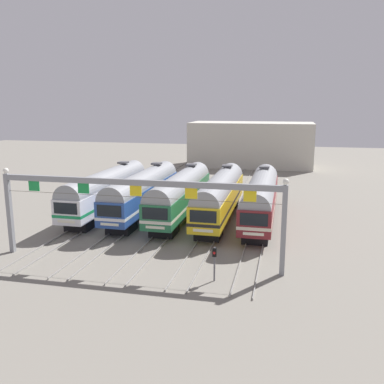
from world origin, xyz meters
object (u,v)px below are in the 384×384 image
(commuter_train_white, at_px, (107,189))
(commuter_train_maroon, at_px, (261,196))
(commuter_train_yellow, at_px, (220,194))
(commuter_train_blue, at_px, (143,191))
(catenary_gantry, at_px, (136,196))
(yard_signal_mast, at_px, (214,258))
(commuter_train_green, at_px, (181,193))

(commuter_train_white, distance_m, commuter_train_maroon, 16.84)
(commuter_train_yellow, bearing_deg, commuter_train_maroon, 0.00)
(commuter_train_blue, xyz_separation_m, commuter_train_maroon, (12.63, 0.00, 0.00))
(commuter_train_blue, height_order, catenary_gantry, catenary_gantry)
(commuter_train_blue, distance_m, yard_signal_mast, 18.84)
(commuter_train_maroon, bearing_deg, catenary_gantry, -121.95)
(catenary_gantry, bearing_deg, commuter_train_maroon, 58.05)
(commuter_train_blue, height_order, commuter_train_green, same)
(commuter_train_green, xyz_separation_m, yard_signal_mast, (6.32, -15.60, -0.99))
(commuter_train_blue, bearing_deg, commuter_train_yellow, 0.00)
(commuter_train_white, height_order, commuter_train_blue, same)
(commuter_train_green, xyz_separation_m, commuter_train_maroon, (8.42, 0.00, 0.00))
(commuter_train_white, relative_size, commuter_train_green, 1.00)
(commuter_train_blue, relative_size, commuter_train_yellow, 1.00)
(commuter_train_blue, distance_m, commuter_train_maroon, 12.63)
(commuter_train_yellow, relative_size, catenary_gantry, 0.82)
(commuter_train_blue, relative_size, commuter_train_green, 1.00)
(commuter_train_white, bearing_deg, commuter_train_maroon, 0.00)
(commuter_train_yellow, xyz_separation_m, catenary_gantry, (-4.21, -13.50, 2.57))
(catenary_gantry, height_order, yard_signal_mast, catenary_gantry)
(commuter_train_blue, bearing_deg, catenary_gantry, -72.68)
(commuter_train_blue, xyz_separation_m, catenary_gantry, (4.21, -13.50, 2.57))
(commuter_train_green, relative_size, commuter_train_maroon, 1.00)
(catenary_gantry, bearing_deg, commuter_train_yellow, 72.68)
(commuter_train_white, relative_size, yard_signal_mast, 7.47)
(commuter_train_yellow, bearing_deg, yard_signal_mast, -82.31)
(commuter_train_white, bearing_deg, catenary_gantry, -58.05)
(catenary_gantry, bearing_deg, commuter_train_green, 90.00)
(commuter_train_white, xyz_separation_m, commuter_train_yellow, (12.63, 0.00, 0.00))
(commuter_train_green, height_order, yard_signal_mast, commuter_train_green)
(commuter_train_blue, xyz_separation_m, commuter_train_yellow, (8.42, 0.00, 0.00))
(commuter_train_white, distance_m, yard_signal_mast, 21.48)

